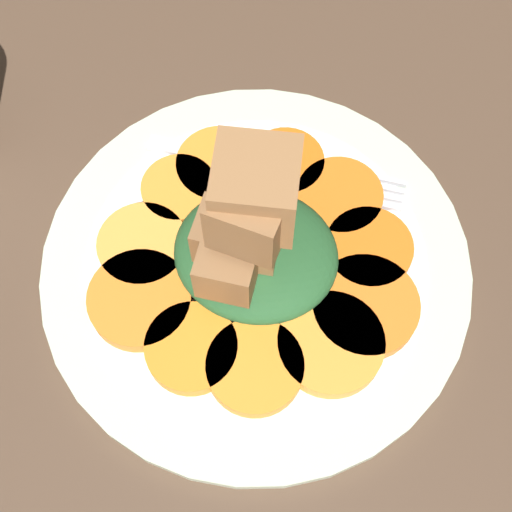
# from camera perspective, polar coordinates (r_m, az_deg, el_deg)

# --- Properties ---
(table_slab) EXTENTS (1.20, 1.20, 0.02)m
(table_slab) POSITION_cam_1_polar(r_m,az_deg,el_deg) (0.48, -0.00, -1.54)
(table_slab) COLOR #4C3828
(table_slab) RESTS_ON ground
(plate) EXTENTS (0.28, 0.28, 0.01)m
(plate) POSITION_cam_1_polar(r_m,az_deg,el_deg) (0.47, -0.00, -0.81)
(plate) COLOR beige
(plate) RESTS_ON table_slab
(carrot_slice_0) EXTENTS (0.06, 0.06, 0.01)m
(carrot_slice_0) POSITION_cam_1_polar(r_m,az_deg,el_deg) (0.47, -9.04, 0.79)
(carrot_slice_0) COLOR #F9963A
(carrot_slice_0) RESTS_ON plate
(carrot_slice_1) EXTENTS (0.07, 0.07, 0.01)m
(carrot_slice_1) POSITION_cam_1_polar(r_m,az_deg,el_deg) (0.45, -9.27, -3.48)
(carrot_slice_1) COLOR orange
(carrot_slice_1) RESTS_ON plate
(carrot_slice_2) EXTENTS (0.06, 0.06, 0.01)m
(carrot_slice_2) POSITION_cam_1_polar(r_m,az_deg,el_deg) (0.44, -5.18, -7.37)
(carrot_slice_2) COLOR orange
(carrot_slice_2) RESTS_ON plate
(carrot_slice_3) EXTENTS (0.06, 0.06, 0.01)m
(carrot_slice_3) POSITION_cam_1_polar(r_m,az_deg,el_deg) (0.43, -0.09, -8.90)
(carrot_slice_3) COLOR orange
(carrot_slice_3) RESTS_ON plate
(carrot_slice_4) EXTENTS (0.07, 0.07, 0.01)m
(carrot_slice_4) POSITION_cam_1_polar(r_m,az_deg,el_deg) (0.44, 5.99, -7.01)
(carrot_slice_4) COLOR orange
(carrot_slice_4) RESTS_ON plate
(carrot_slice_5) EXTENTS (0.07, 0.07, 0.01)m
(carrot_slice_5) POSITION_cam_1_polar(r_m,az_deg,el_deg) (0.45, 8.73, -4.02)
(carrot_slice_5) COLOR orange
(carrot_slice_5) RESTS_ON plate
(carrot_slice_6) EXTENTS (0.06, 0.06, 0.01)m
(carrot_slice_6) POSITION_cam_1_polar(r_m,az_deg,el_deg) (0.47, 8.99, 0.53)
(carrot_slice_6) COLOR orange
(carrot_slice_6) RESTS_ON plate
(carrot_slice_7) EXTENTS (0.06, 0.06, 0.01)m
(carrot_slice_7) POSITION_cam_1_polar(r_m,az_deg,el_deg) (0.48, 6.67, 4.65)
(carrot_slice_7) COLOR orange
(carrot_slice_7) RESTS_ON plate
(carrot_slice_8) EXTENTS (0.05, 0.05, 0.01)m
(carrot_slice_8) POSITION_cam_1_polar(r_m,az_deg,el_deg) (0.49, 2.18, 7.42)
(carrot_slice_8) COLOR #D76115
(carrot_slice_8) RESTS_ON plate
(carrot_slice_9) EXTENTS (0.06, 0.06, 0.01)m
(carrot_slice_9) POSITION_cam_1_polar(r_m,az_deg,el_deg) (0.49, -2.94, 7.17)
(carrot_slice_9) COLOR orange
(carrot_slice_9) RESTS_ON plate
(carrot_slice_10) EXTENTS (0.05, 0.05, 0.01)m
(carrot_slice_10) POSITION_cam_1_polar(r_m,az_deg,el_deg) (0.48, -6.15, 5.23)
(carrot_slice_10) COLOR orange
(carrot_slice_10) RESTS_ON plate
(center_pile) EXTENTS (0.11, 0.09, 0.12)m
(center_pile) POSITION_cam_1_polar(r_m,az_deg,el_deg) (0.42, -0.53, 1.63)
(center_pile) COLOR #235128
(center_pile) RESTS_ON plate
(fork) EXTENTS (0.18, 0.02, 0.00)m
(fork) POSITION_cam_1_polar(r_m,az_deg,el_deg) (0.49, 2.01, 6.85)
(fork) COLOR silver
(fork) RESTS_ON plate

